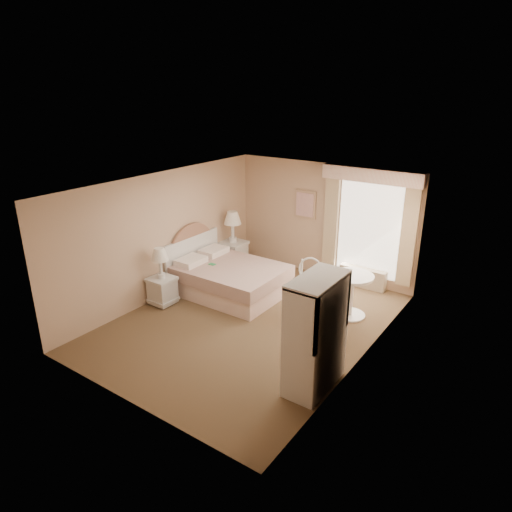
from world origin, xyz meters
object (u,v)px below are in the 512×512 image
Objects in this scene: bed at (227,277)px; armoire at (316,343)px; nightstand_near at (162,283)px; nightstand_far at (233,247)px; cafe_chair at (308,281)px; round_table at (351,289)px.

armoire is at bearing -30.66° from bed.
nightstand_near is 2.26m from nightstand_far.
nightstand_far is at bearing 154.89° from cafe_chair.
bed is at bearing -57.84° from nightstand_far.
nightstand_near is 0.68× the size of armoire.
armoire is at bearing -64.54° from cafe_chair.
cafe_chair is (1.72, 0.28, 0.25)m from bed.
cafe_chair reaches higher than round_table.
nightstand_near is at bearing -155.74° from cafe_chair.
cafe_chair is at bearing -164.02° from round_table.
nightstand_near is 0.85× the size of nightstand_far.
nightstand_near is 2.82m from cafe_chair.
cafe_chair is at bearing 9.14° from bed.
bed is 1.57× the size of nightstand_far.
nightstand_far is at bearing 141.73° from armoire.
cafe_chair is (2.44, 1.40, 0.16)m from nightstand_near.
bed is at bearing -168.70° from round_table.
nightstand_near is at bearing 170.41° from armoire.
round_table is (3.21, 1.62, 0.12)m from nightstand_near.
nightstand_near is 1.38× the size of round_table.
cafe_chair is at bearing 29.85° from nightstand_near.
bed reaches higher than cafe_chair.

